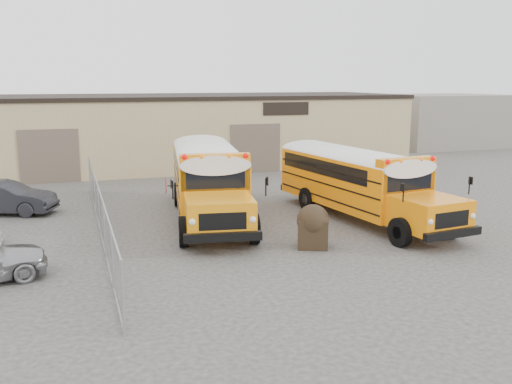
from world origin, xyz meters
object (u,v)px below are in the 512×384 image
object	(u,v)px
tarp_bundle	(313,226)
school_bus_left	(198,155)
car_dark	(4,198)
school_bus_right	(287,160)

from	to	relation	value
tarp_bundle	school_bus_left	bearing A→B (deg)	96.36
school_bus_left	tarp_bundle	world-z (taller)	school_bus_left
tarp_bundle	car_dark	distance (m)	13.66
school_bus_right	tarp_bundle	xyz separation A→B (m)	(-2.70, -9.37, -0.91)
school_bus_left	car_dark	bearing A→B (deg)	-160.88
tarp_bundle	school_bus_right	bearing A→B (deg)	73.91
school_bus_right	car_dark	size ratio (longest dim) A/B	2.37
school_bus_left	school_bus_right	world-z (taller)	school_bus_left
school_bus_left	school_bus_right	distance (m)	4.75
school_bus_left	car_dark	size ratio (longest dim) A/B	2.51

